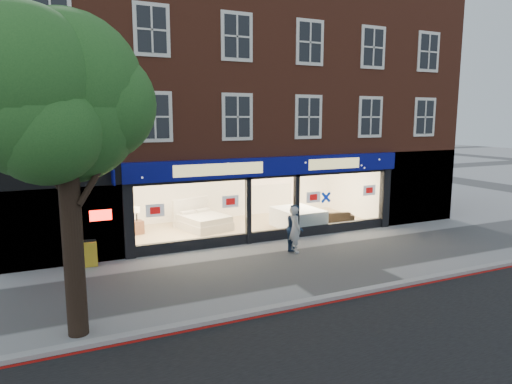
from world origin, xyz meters
TOP-DOWN VIEW (x-y plane):
  - ground at (0.00, 0.00)m, footprint 120.00×120.00m
  - kerb_line at (0.00, -3.10)m, footprint 60.00×0.10m
  - kerb_stone at (0.00, -2.90)m, footprint 60.00×0.25m
  - showroom_floor at (0.00, 5.25)m, footprint 11.00×4.50m
  - building at (-0.02, 6.93)m, footprint 19.00×8.26m
  - street_tree at (-7.57, -2.20)m, footprint 4.00×3.20m
  - display_bed at (-2.04, 5.66)m, footprint 2.23×2.49m
  - bedside_table at (-4.74, 5.89)m, footprint 0.53×0.53m
  - mattress_stack at (1.73, 4.09)m, footprint 1.76×2.18m
  - sofa at (3.76, 4.32)m, footprint 1.81×1.10m
  - a_board at (-6.90, 2.57)m, footprint 0.62×0.44m
  - pedestrian_grey at (0.00, 1.31)m, footprint 0.41×0.62m
  - pedestrian_blue at (0.13, 1.52)m, footprint 1.00×1.04m

SIDE VIEW (x-z plane):
  - ground at x=0.00m, z-range 0.00..0.00m
  - kerb_line at x=0.00m, z-range 0.00..0.01m
  - showroom_floor at x=0.00m, z-range 0.00..0.10m
  - kerb_stone at x=0.00m, z-range 0.00..0.12m
  - sofa at x=3.76m, z-range 0.10..0.59m
  - bedside_table at x=-4.74m, z-range 0.10..0.65m
  - display_bed at x=-2.04m, z-range -0.16..1.03m
  - a_board at x=-6.90m, z-range 0.00..0.89m
  - mattress_stack at x=1.73m, z-range 0.10..0.93m
  - pedestrian_grey at x=0.00m, z-range 0.00..1.67m
  - pedestrian_blue at x=0.13m, z-range 0.00..1.68m
  - street_tree at x=-7.57m, z-range 1.64..8.24m
  - building at x=-0.02m, z-range 1.52..11.82m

